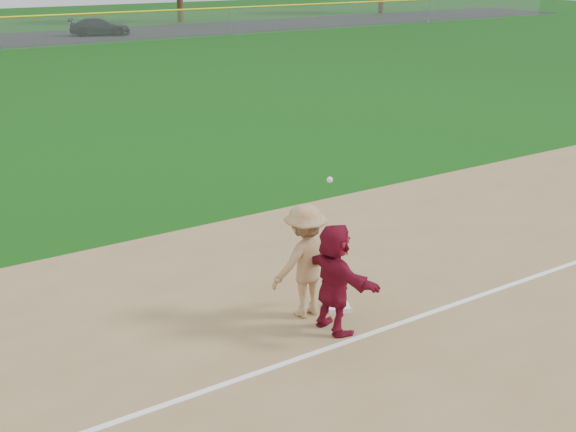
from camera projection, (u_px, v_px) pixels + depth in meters
ground at (338, 316)px, 11.92m from camera, size 160.00×160.00×0.00m
foul_line at (368, 334)px, 11.28m from camera, size 60.00×0.10×0.01m
first_base at (338, 307)px, 12.09m from camera, size 0.49×0.49×0.08m
base_runner at (335, 278)px, 11.14m from camera, size 0.58×1.67×1.78m
car_right at (100, 26)px, 53.56m from camera, size 4.77×3.25×1.28m
first_base_play at (305, 261)px, 11.63m from camera, size 1.27×0.78×2.40m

